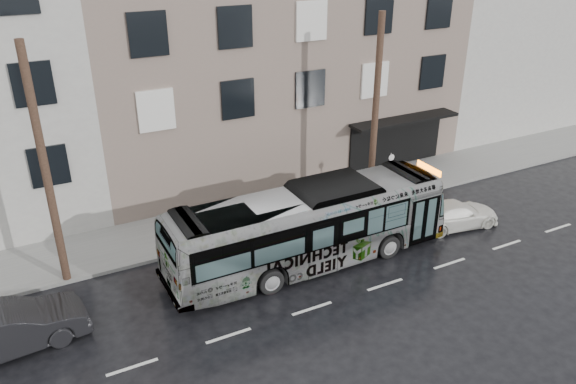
{
  "coord_description": "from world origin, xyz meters",
  "views": [
    {
      "loc": [
        -8.27,
        -16.57,
        12.35
      ],
      "look_at": [
        1.63,
        2.5,
        2.15
      ],
      "focal_mm": 35.0,
      "sensor_mm": 36.0,
      "label": 1
    }
  ],
  "objects_px": {
    "bus": "(308,227)",
    "dark_sedan": "(8,330)",
    "sign_post": "(389,176)",
    "utility_pole_front": "(375,114)",
    "white_sedan": "(455,214)",
    "utility_pole_rear": "(45,170)"
  },
  "relations": [
    {
      "from": "utility_pole_rear",
      "to": "bus",
      "type": "relative_size",
      "value": 0.77
    },
    {
      "from": "utility_pole_rear",
      "to": "bus",
      "type": "xyz_separation_m",
      "value": [
        8.87,
        -3.05,
        -3.02
      ]
    },
    {
      "from": "utility_pole_rear",
      "to": "bus",
      "type": "bearing_deg",
      "value": -18.99
    },
    {
      "from": "sign_post",
      "to": "dark_sedan",
      "type": "xyz_separation_m",
      "value": [
        -17.23,
        -3.2,
        -0.55
      ]
    },
    {
      "from": "sign_post",
      "to": "white_sedan",
      "type": "relative_size",
      "value": 0.58
    },
    {
      "from": "utility_pole_front",
      "to": "utility_pole_rear",
      "type": "height_order",
      "value": "same"
    },
    {
      "from": "bus",
      "to": "white_sedan",
      "type": "xyz_separation_m",
      "value": [
        7.36,
        -0.41,
        -1.03
      ]
    },
    {
      "from": "white_sedan",
      "to": "dark_sedan",
      "type": "xyz_separation_m",
      "value": [
        -18.36,
        0.26,
        0.19
      ]
    },
    {
      "from": "sign_post",
      "to": "bus",
      "type": "bearing_deg",
      "value": -153.89
    },
    {
      "from": "bus",
      "to": "dark_sedan",
      "type": "relative_size",
      "value": 2.43
    },
    {
      "from": "utility_pole_front",
      "to": "utility_pole_rear",
      "type": "relative_size",
      "value": 1.0
    },
    {
      "from": "utility_pole_rear",
      "to": "dark_sedan",
      "type": "distance_m",
      "value": 5.44
    },
    {
      "from": "sign_post",
      "to": "dark_sedan",
      "type": "bearing_deg",
      "value": -169.48
    },
    {
      "from": "utility_pole_front",
      "to": "sign_post",
      "type": "bearing_deg",
      "value": 0.0
    },
    {
      "from": "dark_sedan",
      "to": "utility_pole_front",
      "type": "bearing_deg",
      "value": -84.37
    },
    {
      "from": "sign_post",
      "to": "dark_sedan",
      "type": "relative_size",
      "value": 0.5
    },
    {
      "from": "utility_pole_rear",
      "to": "bus",
      "type": "height_order",
      "value": "utility_pole_rear"
    },
    {
      "from": "utility_pole_front",
      "to": "utility_pole_rear",
      "type": "distance_m",
      "value": 14.0
    },
    {
      "from": "utility_pole_front",
      "to": "dark_sedan",
      "type": "distance_m",
      "value": 16.89
    },
    {
      "from": "utility_pole_front",
      "to": "utility_pole_rear",
      "type": "xyz_separation_m",
      "value": [
        -14.0,
        0.0,
        0.0
      ]
    },
    {
      "from": "utility_pole_front",
      "to": "dark_sedan",
      "type": "height_order",
      "value": "utility_pole_front"
    },
    {
      "from": "bus",
      "to": "dark_sedan",
      "type": "height_order",
      "value": "bus"
    }
  ]
}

